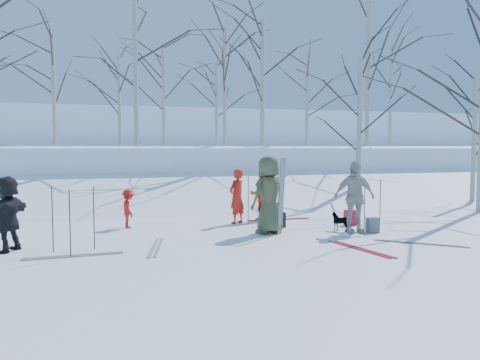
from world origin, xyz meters
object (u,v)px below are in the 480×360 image
object	(u,v)px
skier_red_north	(237,196)
backpack_grey	(373,225)
skier_redor_behind	(262,195)
skier_red_seated	(129,209)
dog	(341,222)
skier_olive_center	(269,195)
skier_cream_east	(354,197)
backpack_red	(351,218)
skier_grey_west	(8,214)
backpack_dark	(278,220)

from	to	relation	value
skier_red_north	backpack_grey	distance (m)	3.76
backpack_grey	skier_redor_behind	bearing A→B (deg)	126.60
skier_red_seated	dog	bearing A→B (deg)	-117.44
skier_olive_center	dog	distance (m)	2.05
skier_cream_east	dog	distance (m)	0.75
skier_olive_center	backpack_grey	bearing A→B (deg)	144.71
skier_olive_center	backpack_red	world-z (taller)	skier_olive_center
skier_red_seated	dog	xyz separation A→B (m)	(5.24, -1.95, -0.28)
skier_red_north	backpack_red	distance (m)	3.21
skier_olive_center	skier_grey_west	bearing A→B (deg)	-17.44
backpack_red	backpack_dark	bearing A→B (deg)	173.37
skier_red_north	backpack_grey	world-z (taller)	skier_red_north
backpack_red	skier_cream_east	bearing A→B (deg)	-115.20
backpack_red	backpack_dark	distance (m)	2.05
skier_red_north	skier_red_seated	bearing A→B (deg)	-38.67
skier_redor_behind	skier_cream_east	bearing A→B (deg)	137.88
skier_grey_west	skier_redor_behind	bearing A→B (deg)	139.78
skier_cream_east	backpack_grey	distance (m)	0.86
dog	skier_grey_west	bearing A→B (deg)	-37.00
skier_olive_center	backpack_grey	xyz separation A→B (m)	(2.56, -0.62, -0.78)
skier_olive_center	backpack_red	xyz separation A→B (m)	(2.59, 0.55, -0.76)
skier_redor_behind	dog	size ratio (longest dim) A/B	2.62
skier_red_seated	backpack_grey	size ratio (longest dim) A/B	2.73
skier_red_seated	skier_cream_east	size ratio (longest dim) A/B	0.57
skier_red_seated	skier_cream_east	bearing A→B (deg)	-119.61
skier_olive_center	skier_red_seated	xyz separation A→B (m)	(-3.33, 1.76, -0.45)
skier_cream_east	backpack_grey	xyz separation A→B (m)	(0.46, -0.12, -0.72)
skier_red_north	backpack_grey	xyz separation A→B (m)	(2.92, -2.29, -0.58)
skier_red_north	dog	distance (m)	2.99
skier_red_north	skier_grey_west	size ratio (longest dim) A/B	0.99
backpack_dark	skier_grey_west	bearing A→B (deg)	-169.14
skier_grey_west	backpack_red	distance (m)	8.51
skier_red_north	skier_grey_west	bearing A→B (deg)	-15.88
skier_grey_west	backpack_grey	xyz separation A→B (m)	(8.40, -0.18, -0.59)
backpack_grey	backpack_dark	distance (m)	2.45
skier_olive_center	skier_grey_west	size ratio (longest dim) A/B	1.24
skier_olive_center	skier_red_north	xyz separation A→B (m)	(-0.37, 1.67, -0.20)
skier_grey_west	backpack_dark	size ratio (longest dim) A/B	3.90
backpack_grey	skier_red_north	bearing A→B (deg)	141.98
backpack_dark	skier_olive_center	bearing A→B (deg)	-125.08
skier_olive_center	skier_red_north	bearing A→B (deg)	-99.39
skier_cream_east	backpack_grey	size ratio (longest dim) A/B	4.77
dog	backpack_red	world-z (taller)	dog
skier_redor_behind	dog	bearing A→B (deg)	137.88
skier_olive_center	skier_grey_west	distance (m)	5.86
skier_red_north	skier_red_seated	size ratio (longest dim) A/B	1.48
skier_grey_west	dog	xyz separation A→B (m)	(7.75, 0.25, -0.54)
skier_red_north	skier_grey_west	xyz separation A→B (m)	(-5.48, -2.11, 0.01)
skier_olive_center	skier_red_seated	distance (m)	3.79
skier_red_seated	backpack_red	world-z (taller)	skier_red_seated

